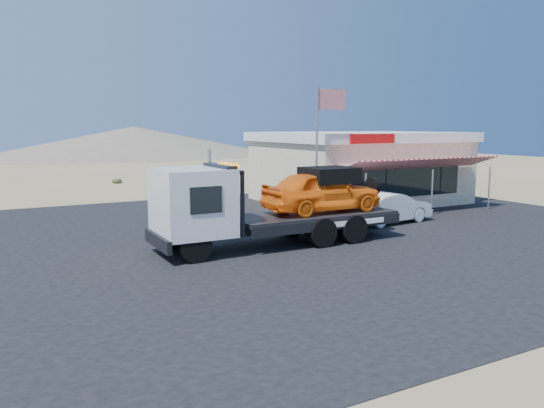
# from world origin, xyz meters

# --- Properties ---
(ground) EXTENTS (120.00, 120.00, 0.00)m
(ground) POSITION_xyz_m (0.00, 0.00, 0.00)
(ground) COLOR #967E55
(ground) RESTS_ON ground
(asphalt_lot) EXTENTS (32.00, 24.00, 0.02)m
(asphalt_lot) POSITION_xyz_m (2.00, 3.00, 0.01)
(asphalt_lot) COLOR black
(asphalt_lot) RESTS_ON ground
(tow_truck) EXTENTS (8.98, 2.66, 3.00)m
(tow_truck) POSITION_xyz_m (0.78, 1.32, 1.62)
(tow_truck) COLOR black
(tow_truck) RESTS_ON asphalt_lot
(white_sedan) EXTENTS (4.30, 1.93, 1.37)m
(white_sedan) POSITION_xyz_m (7.40, 2.71, 0.70)
(white_sedan) COLOR silver
(white_sedan) RESTS_ON asphalt_lot
(jerky_store) EXTENTS (10.40, 9.97, 3.90)m
(jerky_store) POSITION_xyz_m (10.50, 8.97, 1.99)
(jerky_store) COLOR #BCB18E
(jerky_store) RESTS_ON asphalt_lot
(flagpole) EXTENTS (1.55, 0.10, 6.00)m
(flagpole) POSITION_xyz_m (4.93, 4.50, 3.76)
(flagpole) COLOR #99999E
(flagpole) RESTS_ON asphalt_lot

